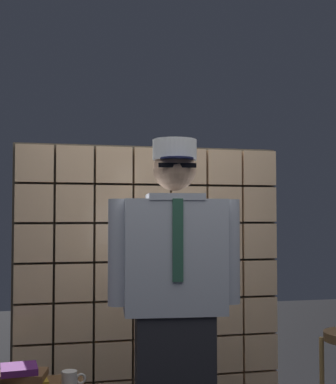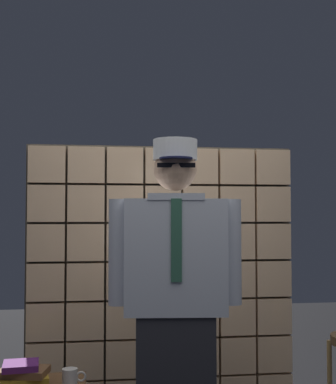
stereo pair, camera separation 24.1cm
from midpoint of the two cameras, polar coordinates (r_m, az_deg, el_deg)
name	(u,v)px [view 2 (the right image)]	position (r m, az deg, el deg)	size (l,w,h in m)	color
glass_block_wall	(162,280)	(3.88, 1.20, -9.30)	(1.92, 0.10, 1.92)	#E0B78C
standing_person	(175,300)	(2.95, 3.16, -11.37)	(0.72, 0.33, 1.81)	#28282D
book_stack	(23,375)	(3.00, -12.76, -18.39)	(0.27, 0.22, 0.13)	black
coffee_mug	(70,378)	(2.98, -7.91, -18.95)	(0.13, 0.08, 0.09)	silver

